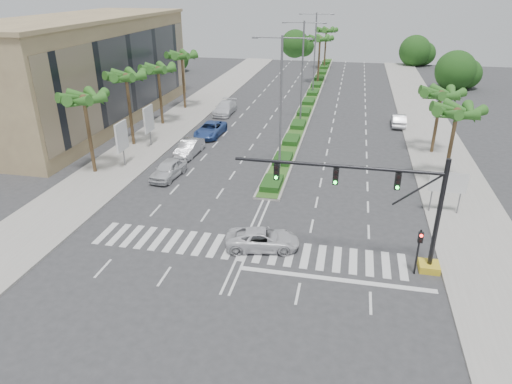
% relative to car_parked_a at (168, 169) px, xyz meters
% --- Properties ---
extents(ground, '(160.00, 160.00, 0.00)m').
position_rel_car_parked_a_xyz_m(ground, '(9.45, -10.34, -0.80)').
color(ground, '#333335').
rests_on(ground, ground).
extents(footpath_right, '(6.00, 120.00, 0.15)m').
position_rel_car_parked_a_xyz_m(footpath_right, '(24.65, 9.66, -0.72)').
color(footpath_right, gray).
rests_on(footpath_right, ground).
extents(footpath_left, '(6.00, 120.00, 0.15)m').
position_rel_car_parked_a_xyz_m(footpath_left, '(-5.75, 9.66, -0.72)').
color(footpath_left, gray).
rests_on(footpath_left, ground).
extents(median, '(2.20, 75.00, 0.20)m').
position_rel_car_parked_a_xyz_m(median, '(9.45, 34.66, -0.70)').
color(median, gray).
rests_on(median, ground).
extents(median_grass, '(1.80, 75.00, 0.04)m').
position_rel_car_parked_a_xyz_m(median_grass, '(9.45, 34.66, -0.58)').
color(median_grass, '#264F1B').
rests_on(median_grass, median).
extents(building, '(12.00, 36.00, 12.00)m').
position_rel_car_parked_a_xyz_m(building, '(-16.55, 15.66, 5.20)').
color(building, tan).
rests_on(building, ground).
extents(signal_gantry, '(12.60, 1.20, 7.20)m').
position_rel_car_parked_a_xyz_m(signal_gantry, '(18.72, -10.34, 2.66)').
color(signal_gantry, gold).
rests_on(signal_gantry, ground).
extents(pedestrian_signal, '(0.28, 0.36, 3.00)m').
position_rel_car_parked_a_xyz_m(pedestrian_signal, '(20.05, -11.02, 1.25)').
color(pedestrian_signal, black).
rests_on(pedestrian_signal, ground).
extents(direction_sign, '(2.70, 0.11, 3.40)m').
position_rel_car_parked_a_xyz_m(direction_sign, '(22.95, -2.35, 1.66)').
color(direction_sign, slate).
rests_on(direction_sign, ground).
extents(billboard_near, '(0.18, 2.10, 4.35)m').
position_rel_car_parked_a_xyz_m(billboard_near, '(-5.05, 1.66, 2.17)').
color(billboard_near, slate).
rests_on(billboard_near, ground).
extents(billboard_far, '(0.18, 2.10, 4.35)m').
position_rel_car_parked_a_xyz_m(billboard_far, '(-5.05, 7.66, 2.17)').
color(billboard_far, slate).
rests_on(billboard_far, ground).
extents(palm_left_near, '(4.57, 4.68, 7.55)m').
position_rel_car_parked_a_xyz_m(palm_left_near, '(-7.05, -0.34, 5.89)').
color(palm_left_near, brown).
rests_on(palm_left_near, ground).
extents(palm_left_mid, '(4.57, 4.68, 7.95)m').
position_rel_car_parked_a_xyz_m(palm_left_mid, '(-7.05, 7.66, 6.28)').
color(palm_left_mid, brown).
rests_on(palm_left_mid, ground).
extents(palm_left_far, '(4.57, 4.68, 7.35)m').
position_rel_car_parked_a_xyz_m(palm_left_far, '(-7.05, 15.66, 5.70)').
color(palm_left_far, brown).
rests_on(palm_left_far, ground).
extents(palm_left_end, '(4.57, 4.68, 7.75)m').
position_rel_car_parked_a_xyz_m(palm_left_end, '(-7.05, 23.66, 6.09)').
color(palm_left_end, brown).
rests_on(palm_left_end, ground).
extents(palm_right_near, '(4.57, 4.68, 7.05)m').
position_rel_car_parked_a_xyz_m(palm_right_near, '(23.95, 3.66, 5.41)').
color(palm_right_near, brown).
rests_on(palm_right_near, ground).
extents(palm_right_far, '(4.57, 4.68, 6.75)m').
position_rel_car_parked_a_xyz_m(palm_right_far, '(23.95, 11.66, 5.12)').
color(palm_right_far, brown).
rests_on(palm_right_far, ground).
extents(palm_median_a, '(4.57, 4.68, 8.05)m').
position_rel_car_parked_a_xyz_m(palm_median_a, '(9.45, 44.66, 6.38)').
color(palm_median_a, brown).
rests_on(palm_median_a, ground).
extents(palm_median_b, '(4.57, 4.68, 8.05)m').
position_rel_car_parked_a_xyz_m(palm_median_b, '(9.45, 59.66, 6.38)').
color(palm_median_b, brown).
rests_on(palm_median_b, ground).
extents(streetlight_near, '(5.10, 0.25, 12.00)m').
position_rel_car_parked_a_xyz_m(streetlight_near, '(9.45, 3.66, 6.01)').
color(streetlight_near, slate).
rests_on(streetlight_near, ground).
extents(streetlight_mid, '(5.10, 0.25, 12.00)m').
position_rel_car_parked_a_xyz_m(streetlight_mid, '(9.45, 19.66, 6.01)').
color(streetlight_mid, slate).
rests_on(streetlight_mid, ground).
extents(streetlight_far, '(5.10, 0.25, 12.00)m').
position_rel_car_parked_a_xyz_m(streetlight_far, '(9.45, 35.66, 6.01)').
color(streetlight_far, slate).
rests_on(streetlight_far, ground).
extents(car_parked_a, '(2.33, 4.83, 1.59)m').
position_rel_car_parked_a_xyz_m(car_parked_a, '(0.00, 0.00, 0.00)').
color(car_parked_a, silver).
rests_on(car_parked_a, ground).
extents(car_parked_b, '(1.89, 4.78, 1.55)m').
position_rel_car_parked_a_xyz_m(car_parked_b, '(-0.15, 5.99, -0.02)').
color(car_parked_b, '#B6B6BB').
rests_on(car_parked_b, ground).
extents(car_parked_c, '(2.77, 5.64, 1.54)m').
position_rel_car_parked_a_xyz_m(car_parked_c, '(0.06, 12.51, -0.03)').
color(car_parked_c, '#33529B').
rests_on(car_parked_c, ground).
extents(car_parked_d, '(2.28, 5.58, 1.62)m').
position_rel_car_parked_a_xyz_m(car_parked_d, '(-0.89, 22.05, 0.01)').
color(car_parked_d, silver).
rests_on(car_parked_d, ground).
extents(car_crossing, '(5.15, 3.09, 1.34)m').
position_rel_car_parked_a_xyz_m(car_crossing, '(10.55, -9.96, -0.13)').
color(car_crossing, silver).
rests_on(car_crossing, ground).
extents(car_right, '(1.62, 4.55, 1.49)m').
position_rel_car_parked_a_xyz_m(car_right, '(21.25, 21.01, -0.05)').
color(car_right, '#B9B9BE').
rests_on(car_right, ground).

